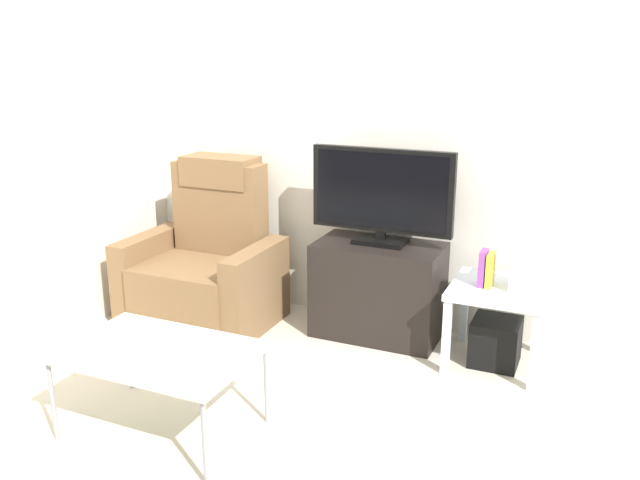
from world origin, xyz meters
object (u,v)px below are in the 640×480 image
television (382,194)px  game_console (519,263)px  side_table (499,299)px  recliner_armchair (207,265)px  subwoofer_box (495,342)px  book_leftmost (483,268)px  cell_phone (181,356)px  tv_stand (378,290)px  book_middle (490,270)px  coffee_table (159,355)px

television → game_console: size_ratio=3.02×
side_table → game_console: bearing=6.3°
recliner_armchair → subwoofer_box: bearing=-6.4°
television → recliner_armchair: bearing=-169.7°
book_leftmost → cell_phone: bearing=-129.0°
game_console → tv_stand: bearing=173.6°
recliner_armchair → subwoofer_box: (1.92, 0.09, -0.24)m
tv_stand → side_table: (0.76, -0.11, 0.10)m
side_table → recliner_armchair: bearing=-177.4°
tv_stand → side_table: 0.78m
side_table → tv_stand: bearing=172.2°
side_table → book_leftmost: size_ratio=2.60×
television → game_console: 0.91m
side_table → cell_phone: size_ratio=3.60×
book_leftmost → book_middle: size_ratio=1.06×
recliner_armchair → subwoofer_box: size_ratio=3.98×
book_middle → coffee_table: (-1.28, -1.35, -0.18)m
cell_phone → television: bearing=76.7°
tv_stand → coffee_table: bearing=-111.4°
recliner_armchair → book_leftmost: size_ratio=5.20×
television → coffee_table: television is taller
television → side_table: bearing=-9.2°
television → recliner_armchair: television is taller
recliner_armchair → book_middle: size_ratio=5.53×
television → book_middle: size_ratio=4.59×
side_table → book_leftmost: (-0.10, -0.02, 0.18)m
television → game_console: (0.85, -0.11, -0.30)m
recliner_armchair → tv_stand: bearing=0.5°
game_console → book_middle: bearing=-168.6°
subwoofer_box → book_leftmost: bearing=-168.7°
recliner_armchair → game_console: recliner_armchair is taller
tv_stand → television: television is taller
tv_stand → book_leftmost: book_leftmost is taller
book_leftmost → book_middle: (0.04, 0.00, -0.01)m
recliner_armchair → book_leftmost: 1.83m
subwoofer_box → book_middle: bearing=-161.2°
television → tv_stand: bearing=-90.0°
book_middle → recliner_armchair: bearing=-177.9°
side_table → cell_phone: bearing=-131.1°
coffee_table → side_table: bearing=45.5°
game_console → cell_phone: bearing=-132.9°
tv_stand → coffee_table: size_ratio=0.88×
subwoofer_box → cell_phone: cell_phone is taller
game_console → cell_phone: 1.91m
game_console → cell_phone: size_ratio=1.98×
book_middle → game_console: size_ratio=0.66×
game_console → book_leftmost: bearing=-171.0°
side_table → subwoofer_box: 0.27m
book_middle → game_console: 0.16m
tv_stand → book_leftmost: bearing=-10.7°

